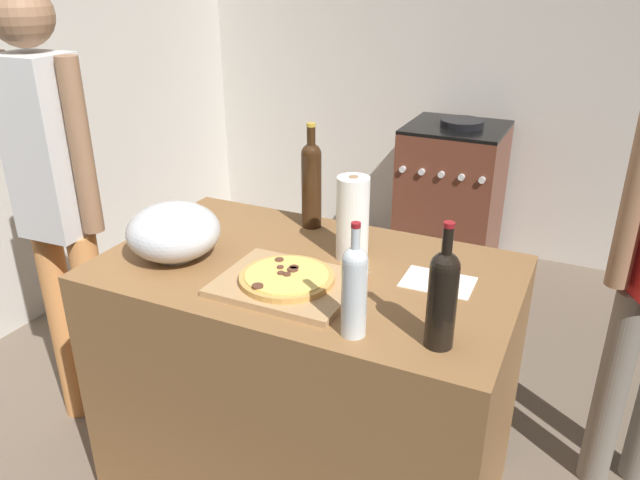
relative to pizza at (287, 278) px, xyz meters
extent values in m
cube|color=#6B5B4C|center=(-0.12, 0.97, -0.96)|extent=(4.14, 3.73, 0.02)
cube|color=beige|center=(-0.12, 2.58, 0.35)|extent=(4.14, 0.10, 2.60)
cube|color=beige|center=(-1.94, 0.97, 0.35)|extent=(0.10, 3.73, 2.60)
cube|color=olive|center=(-0.01, 0.15, -0.49)|extent=(1.31, 0.78, 0.92)
cube|color=tan|center=(0.00, 0.00, -0.02)|extent=(0.40, 0.32, 0.02)
cylinder|color=tan|center=(0.00, 0.00, 0.00)|extent=(0.28, 0.28, 0.02)
cylinder|color=#EAC660|center=(0.00, 0.00, 0.01)|extent=(0.25, 0.25, 0.00)
cylinder|color=brown|center=(-0.06, 0.07, 0.01)|extent=(0.03, 0.03, 0.01)
cylinder|color=brown|center=(-0.04, 0.03, 0.01)|extent=(0.02, 0.02, 0.01)
cylinder|color=brown|center=(0.00, 0.03, 0.01)|extent=(0.03, 0.03, 0.01)
cylinder|color=brown|center=(-0.04, -0.10, 0.01)|extent=(0.03, 0.03, 0.01)
cylinder|color=brown|center=(0.00, 0.04, 0.01)|extent=(0.03, 0.03, 0.01)
cylinder|color=brown|center=(-0.02, 0.00, 0.01)|extent=(0.02, 0.02, 0.01)
cylinder|color=brown|center=(0.00, 0.00, 0.01)|extent=(0.02, 0.02, 0.01)
cylinder|color=#B2B2B7|center=(-0.42, 0.02, -0.03)|extent=(0.13, 0.13, 0.01)
ellipsoid|color=silver|center=(-0.42, 0.02, 0.06)|extent=(0.30, 0.30, 0.18)
cylinder|color=white|center=(0.10, 0.27, 0.11)|extent=(0.10, 0.10, 0.27)
cylinder|color=#997551|center=(0.10, 0.27, 0.11)|extent=(0.03, 0.03, 0.28)
cylinder|color=#331E0F|center=(-0.14, 0.45, 0.11)|extent=(0.07, 0.07, 0.27)
sphere|color=#331E0F|center=(-0.14, 0.45, 0.24)|extent=(0.07, 0.07, 0.07)
cylinder|color=#331E0F|center=(-0.14, 0.45, 0.30)|extent=(0.03, 0.03, 0.07)
cylinder|color=gold|center=(-0.14, 0.45, 0.34)|extent=(0.03, 0.03, 0.01)
cylinder|color=black|center=(0.49, -0.11, 0.08)|extent=(0.07, 0.07, 0.22)
sphere|color=black|center=(0.49, -0.11, 0.19)|extent=(0.07, 0.07, 0.07)
cylinder|color=black|center=(0.49, -0.11, 0.25)|extent=(0.03, 0.03, 0.08)
cylinder|color=maroon|center=(0.49, -0.11, 0.30)|extent=(0.03, 0.03, 0.01)
cylinder|color=silver|center=(0.27, -0.15, 0.08)|extent=(0.07, 0.07, 0.21)
sphere|color=silver|center=(0.27, -0.15, 0.18)|extent=(0.07, 0.07, 0.07)
cylinder|color=silver|center=(0.27, -0.15, 0.23)|extent=(0.02, 0.02, 0.07)
cylinder|color=maroon|center=(0.27, -0.15, 0.27)|extent=(0.02, 0.02, 0.01)
cube|color=white|center=(0.40, 0.22, -0.03)|extent=(0.21, 0.15, 0.00)
cube|color=brown|center=(-0.03, 2.18, -0.50)|extent=(0.57, 0.55, 0.89)
cube|color=black|center=(-0.03, 2.18, -0.04)|extent=(0.57, 0.55, 0.02)
cylinder|color=silver|center=(-0.26, 1.89, -0.25)|extent=(0.04, 0.02, 0.04)
cylinder|color=silver|center=(-0.14, 1.89, -0.25)|extent=(0.04, 0.02, 0.04)
cylinder|color=silver|center=(-0.03, 1.89, -0.25)|extent=(0.04, 0.02, 0.04)
cylinder|color=silver|center=(0.09, 1.89, -0.25)|extent=(0.04, 0.02, 0.04)
cylinder|color=silver|center=(0.20, 1.89, -0.25)|extent=(0.04, 0.02, 0.04)
cylinder|color=black|center=(0.00, 2.17, -0.01)|extent=(0.25, 0.25, 0.04)
cylinder|color=#D88C4C|center=(-1.10, 0.10, -0.51)|extent=(0.11, 0.11, 0.87)
cylinder|color=#D88C4C|center=(-0.93, 0.10, -0.51)|extent=(0.11, 0.11, 0.87)
cube|color=silver|center=(-1.01, 0.10, 0.24)|extent=(0.24, 0.21, 0.65)
cylinder|color=#936B4C|center=(-1.17, 0.09, 0.26)|extent=(0.08, 0.08, 0.62)
cylinder|color=#936B4C|center=(-0.85, 0.11, 0.26)|extent=(0.08, 0.08, 0.62)
sphere|color=#936B4C|center=(-1.01, 0.10, 0.69)|extent=(0.21, 0.21, 0.21)
cylinder|color=slate|center=(0.95, 0.64, -0.55)|extent=(0.11, 0.11, 0.80)
cylinder|color=#936B4C|center=(0.89, 0.61, 0.17)|extent=(0.08, 0.08, 0.57)
camera|label=1|loc=(0.78, -1.41, 0.85)|focal=34.70mm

